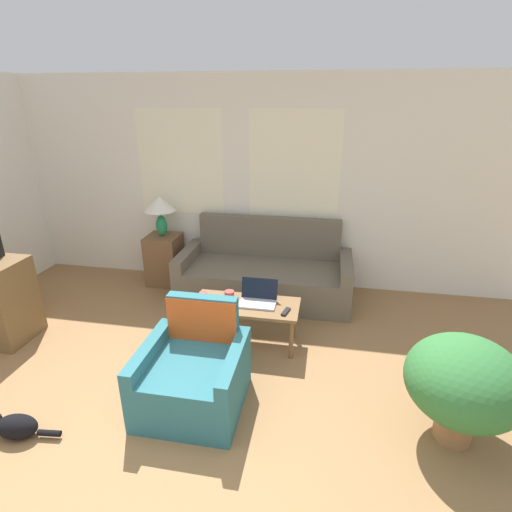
{
  "coord_description": "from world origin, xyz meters",
  "views": [
    {
      "loc": [
        1.06,
        -1.45,
        2.33
      ],
      "look_at": [
        0.35,
        2.42,
        0.75
      ],
      "focal_mm": 28.0,
      "sensor_mm": 36.0,
      "label": 1
    }
  ],
  "objects_px": {
    "armchair": "(195,374)",
    "cup_navy": "(226,302)",
    "table_lamp": "(160,207)",
    "couch": "(265,275)",
    "coffee_table": "(246,309)",
    "laptop": "(258,298)",
    "cat_black": "(13,426)",
    "potted_plant": "(464,382)",
    "cup_white": "(229,295)",
    "cup_yellow": "(203,296)",
    "tv_remote": "(286,312)"
  },
  "relations": [
    {
      "from": "couch",
      "to": "coffee_table",
      "type": "distance_m",
      "value": 1.07
    },
    {
      "from": "coffee_table",
      "to": "potted_plant",
      "type": "height_order",
      "value": "potted_plant"
    },
    {
      "from": "coffee_table",
      "to": "armchair",
      "type": "bearing_deg",
      "value": -104.77
    },
    {
      "from": "armchair",
      "to": "cat_black",
      "type": "bearing_deg",
      "value": -153.11
    },
    {
      "from": "armchair",
      "to": "cup_white",
      "type": "height_order",
      "value": "armchair"
    },
    {
      "from": "armchair",
      "to": "table_lamp",
      "type": "xyz_separation_m",
      "value": [
        -1.11,
        2.09,
        0.78
      ]
    },
    {
      "from": "tv_remote",
      "to": "cup_navy",
      "type": "bearing_deg",
      "value": 178.26
    },
    {
      "from": "tv_remote",
      "to": "cup_white",
      "type": "bearing_deg",
      "value": 164.56
    },
    {
      "from": "cup_yellow",
      "to": "cat_black",
      "type": "relative_size",
      "value": 0.17
    },
    {
      "from": "armchair",
      "to": "potted_plant",
      "type": "distance_m",
      "value": 1.98
    },
    {
      "from": "armchair",
      "to": "laptop",
      "type": "xyz_separation_m",
      "value": [
        0.35,
        0.94,
        0.23
      ]
    },
    {
      "from": "armchair",
      "to": "cup_navy",
      "type": "bearing_deg",
      "value": 86.06
    },
    {
      "from": "couch",
      "to": "cup_yellow",
      "type": "bearing_deg",
      "value": -112.78
    },
    {
      "from": "coffee_table",
      "to": "cup_navy",
      "type": "height_order",
      "value": "cup_navy"
    },
    {
      "from": "cup_yellow",
      "to": "cat_black",
      "type": "bearing_deg",
      "value": -123.71
    },
    {
      "from": "coffee_table",
      "to": "potted_plant",
      "type": "distance_m",
      "value": 1.97
    },
    {
      "from": "coffee_table",
      "to": "potted_plant",
      "type": "relative_size",
      "value": 1.29
    },
    {
      "from": "couch",
      "to": "tv_remote",
      "type": "xyz_separation_m",
      "value": [
        0.38,
        -1.16,
        0.18
      ]
    },
    {
      "from": "potted_plant",
      "to": "cup_white",
      "type": "bearing_deg",
      "value": 152.41
    },
    {
      "from": "cup_yellow",
      "to": "tv_remote",
      "type": "relative_size",
      "value": 0.6
    },
    {
      "from": "cup_navy",
      "to": "cup_white",
      "type": "distance_m",
      "value": 0.14
    },
    {
      "from": "couch",
      "to": "cup_navy",
      "type": "height_order",
      "value": "couch"
    },
    {
      "from": "cup_navy",
      "to": "tv_remote",
      "type": "distance_m",
      "value": 0.58
    },
    {
      "from": "tv_remote",
      "to": "cat_black",
      "type": "xyz_separation_m",
      "value": [
        -1.83,
        -1.4,
        -0.35
      ]
    },
    {
      "from": "couch",
      "to": "potted_plant",
      "type": "bearing_deg",
      "value": -49.47
    },
    {
      "from": "couch",
      "to": "tv_remote",
      "type": "relative_size",
      "value": 13.24
    },
    {
      "from": "cup_white",
      "to": "laptop",
      "type": "bearing_deg",
      "value": -3.27
    },
    {
      "from": "cup_white",
      "to": "potted_plant",
      "type": "relative_size",
      "value": 0.12
    },
    {
      "from": "cup_yellow",
      "to": "tv_remote",
      "type": "xyz_separation_m",
      "value": [
        0.84,
        -0.09,
        -0.04
      ]
    },
    {
      "from": "cup_white",
      "to": "couch",
      "type": "bearing_deg",
      "value": 78.58
    },
    {
      "from": "table_lamp",
      "to": "cup_navy",
      "type": "distance_m",
      "value": 1.82
    },
    {
      "from": "coffee_table",
      "to": "laptop",
      "type": "relative_size",
      "value": 2.91
    },
    {
      "from": "cup_white",
      "to": "cat_black",
      "type": "relative_size",
      "value": 0.17
    },
    {
      "from": "couch",
      "to": "tv_remote",
      "type": "bearing_deg",
      "value": -71.73
    },
    {
      "from": "cup_yellow",
      "to": "potted_plant",
      "type": "height_order",
      "value": "potted_plant"
    },
    {
      "from": "couch",
      "to": "table_lamp",
      "type": "xyz_separation_m",
      "value": [
        -1.37,
        0.13,
        0.76
      ]
    },
    {
      "from": "armchair",
      "to": "cup_navy",
      "type": "height_order",
      "value": "armchair"
    },
    {
      "from": "cup_navy",
      "to": "potted_plant",
      "type": "bearing_deg",
      "value": -24.12
    },
    {
      "from": "coffee_table",
      "to": "cup_white",
      "type": "distance_m",
      "value": 0.22
    },
    {
      "from": "armchair",
      "to": "potted_plant",
      "type": "bearing_deg",
      "value": -1.07
    },
    {
      "from": "laptop",
      "to": "cat_black",
      "type": "relative_size",
      "value": 0.63
    },
    {
      "from": "table_lamp",
      "to": "laptop",
      "type": "relative_size",
      "value": 1.44
    },
    {
      "from": "cup_yellow",
      "to": "couch",
      "type": "bearing_deg",
      "value": 67.22
    },
    {
      "from": "armchair",
      "to": "cup_yellow",
      "type": "relative_size",
      "value": 8.62
    },
    {
      "from": "cat_black",
      "to": "table_lamp",
      "type": "bearing_deg",
      "value": -97.77
    },
    {
      "from": "cup_navy",
      "to": "table_lamp",
      "type": "bearing_deg",
      "value": 132.46
    },
    {
      "from": "armchair",
      "to": "tv_remote",
      "type": "height_order",
      "value": "armchair"
    },
    {
      "from": "couch",
      "to": "laptop",
      "type": "height_order",
      "value": "couch"
    },
    {
      "from": "armchair",
      "to": "table_lamp",
      "type": "bearing_deg",
      "value": 117.96
    },
    {
      "from": "couch",
      "to": "coffee_table",
      "type": "xyz_separation_m",
      "value": [
        -0.02,
        -1.07,
        0.11
      ]
    }
  ]
}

